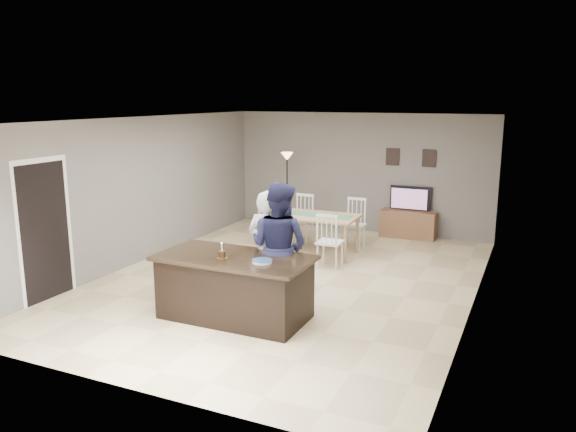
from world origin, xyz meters
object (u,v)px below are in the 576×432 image
at_px(kitchen_island, 235,287).
at_px(plate_stack, 262,261).
at_px(floor_lamp, 287,171).
at_px(tv_console, 408,224).
at_px(man, 279,247).
at_px(birthday_cake, 222,254).
at_px(woman, 268,250).
at_px(dining_table, 315,222).
at_px(television, 410,199).

bearing_deg(kitchen_island, plate_stack, -14.07).
distance_m(kitchen_island, floor_lamp, 5.24).
height_order(kitchen_island, floor_lamp, floor_lamp).
xyz_separation_m(kitchen_island, tv_console, (1.20, 5.57, -0.15)).
xyz_separation_m(kitchen_island, floor_lamp, (-1.45, 4.95, 0.97)).
xyz_separation_m(man, birthday_cake, (-0.53, -0.69, 0.01)).
height_order(man, birthday_cake, man).
height_order(tv_console, woman, woman).
bearing_deg(tv_console, dining_table, -124.11).
relative_size(man, plate_stack, 6.98).
distance_m(birthday_cake, floor_lamp, 5.28).
distance_m(television, floor_lamp, 2.79).
relative_size(tv_console, floor_lamp, 0.66).
height_order(tv_console, man, man).
distance_m(television, plate_stack, 5.81).
distance_m(kitchen_island, birthday_cake, 0.53).
bearing_deg(tv_console, kitchen_island, -102.16).
relative_size(man, dining_table, 0.99).
bearing_deg(dining_table, plate_stack, -80.10).
bearing_deg(television, dining_table, 56.78).
bearing_deg(plate_stack, floor_lamp, 110.96).
bearing_deg(birthday_cake, dining_table, 91.33).
bearing_deg(kitchen_island, man, 52.40).
height_order(woman, birthday_cake, woman).
xyz_separation_m(television, woman, (-0.96, -5.09, 0.01)).
bearing_deg(dining_table, tv_console, 55.01).
distance_m(television, man, 5.15).
relative_size(kitchen_island, television, 2.35).
bearing_deg(kitchen_island, dining_table, 93.18).
bearing_deg(birthday_cake, man, 52.36).
relative_size(kitchen_island, floor_lamp, 1.17).
relative_size(kitchen_island, tv_console, 1.79).
height_order(kitchen_island, man, man).
distance_m(kitchen_island, man, 0.85).
bearing_deg(man, plate_stack, 103.46).
xyz_separation_m(tv_console, birthday_cake, (-1.31, -5.71, 0.65)).
height_order(kitchen_island, television, television).
bearing_deg(woman, television, -97.68).
height_order(woman, floor_lamp, floor_lamp).
xyz_separation_m(television, plate_stack, (-0.70, -5.76, 0.06)).
bearing_deg(plate_stack, tv_console, 82.96).
relative_size(kitchen_island, plate_stack, 7.95).
relative_size(woman, floor_lamp, 0.96).
xyz_separation_m(kitchen_island, birthday_cake, (-0.11, -0.14, 0.50)).
relative_size(television, dining_table, 0.48).
bearing_deg(kitchen_island, woman, 66.21).
bearing_deg(tv_console, television, 90.00).
bearing_deg(dining_table, floor_lamp, 130.16).
bearing_deg(television, tv_console, 90.00).
bearing_deg(plate_stack, television, 83.05).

